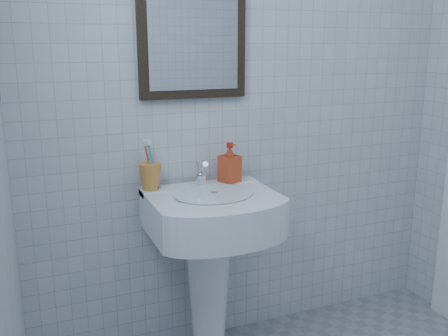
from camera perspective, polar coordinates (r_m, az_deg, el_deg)
name	(u,v)px	position (r m, az deg, el deg)	size (l,w,h in m)	color
wall_back	(249,93)	(2.44, 2.87, 8.52)	(2.20, 0.02, 2.50)	silver
washbasin	(210,249)	(2.30, -1.63, -9.21)	(0.56, 0.41, 0.86)	white
faucet	(202,175)	(2.29, -2.59, -0.82)	(0.05, 0.11, 0.12)	silver
toothbrush_cup	(151,176)	(2.24, -8.40, -0.95)	(0.10, 0.10, 0.12)	orange
soap_dispenser	(230,162)	(2.34, 0.65, 0.64)	(0.08, 0.09, 0.19)	red
wall_mirror	(193,28)	(2.30, -3.59, 15.67)	(0.50, 0.04, 0.62)	black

